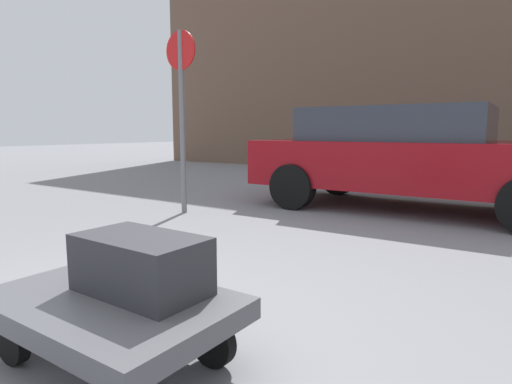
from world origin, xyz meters
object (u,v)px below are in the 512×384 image
suitcase_charcoal_rear_left (141,264)px  no_parking_sign (182,102)px  luggage_cart (110,311)px  parked_car (408,155)px

suitcase_charcoal_rear_left → no_parking_sign: no_parking_sign is taller
suitcase_charcoal_rear_left → no_parking_sign: (-2.51, 2.88, 0.99)m
luggage_cart → parked_car: size_ratio=0.27×
parked_car → no_parking_sign: size_ratio=1.83×
suitcase_charcoal_rear_left → parked_car: size_ratio=0.15×
luggage_cart → no_parking_sign: no_parking_sign is taller
luggage_cart → parked_car: parked_car is taller
luggage_cart → parked_car: 4.99m
parked_car → no_parking_sign: bearing=-140.7°
luggage_cart → suitcase_charcoal_rear_left: (0.08, 0.12, 0.21)m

